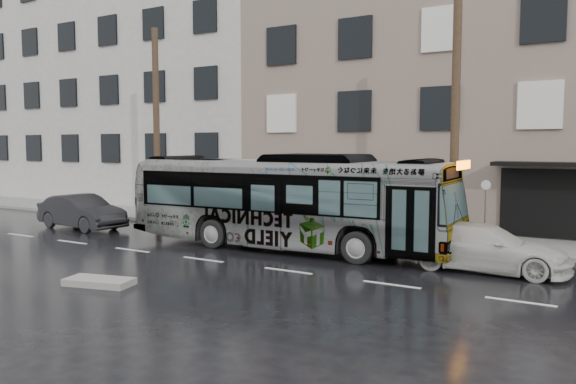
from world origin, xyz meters
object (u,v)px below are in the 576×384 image
at_px(utility_pole_front, 455,118).
at_px(dark_sedan, 82,212).
at_px(utility_pole_rear, 156,125).
at_px(white_sedan, 485,248).
at_px(bus, 287,201).
at_px(sign_post, 485,214).

height_order(utility_pole_front, dark_sedan, utility_pole_front).
xyz_separation_m(utility_pole_rear, dark_sedan, (-1.41, -3.30, -3.90)).
height_order(utility_pole_front, white_sedan, utility_pole_front).
bearing_deg(dark_sedan, white_sedan, -83.11).
bearing_deg(dark_sedan, utility_pole_rear, -17.87).
bearing_deg(bus, dark_sedan, 91.96).
distance_m(utility_pole_front, bus, 6.54).
xyz_separation_m(utility_pole_front, white_sedan, (1.66, -2.80, -3.96)).
bearing_deg(sign_post, bus, -156.67).
relative_size(utility_pole_front, bus, 0.74).
distance_m(sign_post, dark_sedan, 16.84).
distance_m(utility_pole_front, white_sedan, 5.13).
bearing_deg(dark_sedan, bus, -81.46).
bearing_deg(sign_post, white_sedan, -78.65).
bearing_deg(white_sedan, bus, 88.81).
bearing_deg(white_sedan, utility_pole_front, 30.31).
bearing_deg(utility_pole_front, bus, -152.39).
distance_m(utility_pole_rear, sign_post, 15.46).
distance_m(sign_post, bus, 6.84).
height_order(utility_pole_rear, sign_post, utility_pole_rear).
relative_size(utility_pole_front, white_sedan, 1.89).
bearing_deg(bus, utility_pole_front, -63.75).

